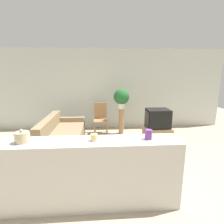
{
  "coord_description": "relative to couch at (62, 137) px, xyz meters",
  "views": [
    {
      "loc": [
        0.19,
        -2.6,
        1.86
      ],
      "look_at": [
        0.52,
        2.07,
        0.85
      ],
      "focal_mm": 28.0,
      "sensor_mm": 36.0,
      "label": 1
    }
  ],
  "objects": [
    {
      "name": "ground_plane",
      "position": [
        0.78,
        -1.74,
        -0.28
      ],
      "size": [
        14.0,
        14.0,
        0.0
      ],
      "primitive_type": "plane",
      "color": "tan"
    },
    {
      "name": "wall_back",
      "position": [
        0.78,
        1.69,
        1.07
      ],
      "size": [
        9.0,
        0.06,
        2.7
      ],
      "color": "silver",
      "rests_on": "ground_plane"
    },
    {
      "name": "couch",
      "position": [
        0.0,
        0.0,
        0.0
      ],
      "size": [
        0.92,
        1.86,
        0.79
      ],
      "color": "#847051",
      "rests_on": "ground_plane"
    },
    {
      "name": "tv_stand",
      "position": [
        2.58,
        0.24,
        -0.08
      ],
      "size": [
        0.71,
        0.6,
        0.41
      ],
      "color": "#9E754C",
      "rests_on": "ground_plane"
    },
    {
      "name": "television",
      "position": [
        2.57,
        0.24,
        0.38
      ],
      "size": [
        0.62,
        0.52,
        0.51
      ],
      "color": "black",
      "rests_on": "tv_stand"
    },
    {
      "name": "wooden_chair",
      "position": [
        1.0,
        1.08,
        0.24
      ],
      "size": [
        0.44,
        0.44,
        0.98
      ],
      "color": "#9E754C",
      "rests_on": "ground_plane"
    },
    {
      "name": "plant_stand",
      "position": [
        1.65,
        0.97,
        0.12
      ],
      "size": [
        0.15,
        0.15,
        0.81
      ],
      "color": "#9E754C",
      "rests_on": "ground_plane"
    },
    {
      "name": "potted_plant",
      "position": [
        1.65,
        0.97,
        0.88
      ],
      "size": [
        0.49,
        0.49,
        0.62
      ],
      "color": "white",
      "rests_on": "plant_stand"
    },
    {
      "name": "foreground_counter",
      "position": [
        0.78,
        -2.09,
        0.21
      ],
      "size": [
        2.6,
        0.44,
        0.98
      ],
      "color": "beige",
      "rests_on": "ground_plane"
    },
    {
      "name": "decorative_bowl",
      "position": [
        -0.05,
        -2.09,
        0.77
      ],
      "size": [
        0.19,
        0.19,
        0.19
      ],
      "color": "tan",
      "rests_on": "foreground_counter"
    },
    {
      "name": "candle_jar",
      "position": [
        0.89,
        -2.09,
        0.74
      ],
      "size": [
        0.1,
        0.1,
        0.09
      ],
      "color": "tan",
      "rests_on": "foreground_counter"
    },
    {
      "name": "coffee_tin",
      "position": [
        1.64,
        -2.09,
        0.76
      ],
      "size": [
        0.1,
        0.1,
        0.14
      ],
      "color": "#66337F",
      "rests_on": "foreground_counter"
    }
  ]
}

